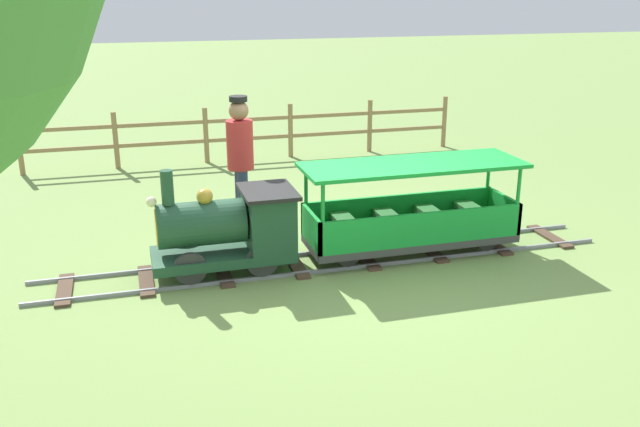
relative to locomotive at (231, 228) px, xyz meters
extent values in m
plane|color=#75934C|center=(0.00, -1.28, -0.48)|extent=(60.00, 60.00, 0.00)
cube|color=gray|center=(-0.25, -1.03, -0.46)|extent=(0.03, 6.05, 0.04)
cube|color=gray|center=(0.25, -1.03, -0.46)|extent=(0.03, 6.05, 0.04)
cube|color=#4C3828|center=(0.00, -3.68, -0.47)|extent=(0.74, 0.14, 0.03)
cube|color=#4C3828|center=(0.00, -2.92, -0.47)|extent=(0.74, 0.14, 0.03)
cube|color=#4C3828|center=(0.00, -2.17, -0.47)|extent=(0.74, 0.14, 0.03)
cube|color=#4C3828|center=(0.00, -1.41, -0.47)|extent=(0.74, 0.14, 0.03)
cube|color=#4C3828|center=(0.00, -0.65, -0.47)|extent=(0.74, 0.14, 0.03)
cube|color=#4C3828|center=(0.00, 0.10, -0.47)|extent=(0.74, 0.14, 0.03)
cube|color=#4C3828|center=(0.00, 0.86, -0.47)|extent=(0.74, 0.14, 0.03)
cube|color=#4C3828|center=(0.00, 1.61, -0.47)|extent=(0.74, 0.14, 0.03)
cube|color=#1E472D|center=(0.00, 0.09, -0.27)|extent=(0.62, 1.40, 0.10)
cylinder|color=#1E472D|center=(0.00, 0.29, 0.08)|extent=(0.44, 0.85, 0.44)
cylinder|color=#B7932D|center=(0.00, 0.72, 0.08)|extent=(0.37, 0.02, 0.37)
cylinder|color=#1E472D|center=(0.00, 0.59, 0.46)|extent=(0.12, 0.12, 0.34)
sphere|color=#B7932D|center=(0.00, 0.24, 0.35)|extent=(0.16, 0.16, 0.16)
cube|color=#1E472D|center=(0.00, -0.38, 0.05)|extent=(0.62, 0.45, 0.55)
cube|color=black|center=(0.00, -0.38, 0.35)|extent=(0.70, 0.53, 0.04)
sphere|color=#F2EAB2|center=(0.00, 0.75, 0.34)|extent=(0.10, 0.10, 0.10)
cylinder|color=#2D2D2D|center=(-0.25, 0.44, -0.28)|extent=(0.05, 0.32, 0.32)
cylinder|color=#2D2D2D|center=(0.25, 0.44, -0.28)|extent=(0.05, 0.32, 0.32)
cylinder|color=#2D2D2D|center=(-0.25, -0.26, -0.28)|extent=(0.05, 0.32, 0.32)
cylinder|color=#2D2D2D|center=(0.25, -0.26, -0.28)|extent=(0.05, 0.32, 0.32)
cube|color=#3F3F3F|center=(0.00, -1.93, -0.30)|extent=(0.70, 2.25, 0.08)
cube|color=green|center=(-0.33, -1.93, -0.09)|extent=(0.04, 2.25, 0.35)
cube|color=green|center=(0.33, -1.93, -0.09)|extent=(0.04, 2.25, 0.35)
cube|color=green|center=(0.00, -0.83, -0.09)|extent=(0.70, 0.04, 0.35)
cube|color=green|center=(0.00, -3.04, -0.09)|extent=(0.70, 0.04, 0.35)
cylinder|color=green|center=(-0.32, -0.86, 0.11)|extent=(0.04, 0.04, 0.75)
cylinder|color=green|center=(0.32, -0.86, 0.11)|extent=(0.04, 0.04, 0.75)
cylinder|color=green|center=(-0.32, -3.01, 0.11)|extent=(0.04, 0.04, 0.75)
cylinder|color=green|center=(0.32, -3.01, 0.11)|extent=(0.04, 0.04, 0.75)
cube|color=green|center=(0.00, -1.93, 0.51)|extent=(0.80, 2.35, 0.04)
cube|color=#2D6B33|center=(0.00, -2.66, -0.14)|extent=(0.54, 0.20, 0.24)
cube|color=#2D6B33|center=(0.00, -2.18, -0.14)|extent=(0.54, 0.20, 0.24)
cube|color=#2D6B33|center=(0.00, -1.69, -0.14)|extent=(0.54, 0.20, 0.24)
cube|color=#2D6B33|center=(0.00, -1.20, -0.14)|extent=(0.54, 0.20, 0.24)
cylinder|color=#262626|center=(-0.25, -1.15, -0.32)|extent=(0.04, 0.24, 0.24)
cylinder|color=#262626|center=(0.25, -1.15, -0.32)|extent=(0.04, 0.24, 0.24)
cylinder|color=#262626|center=(-0.25, -2.72, -0.32)|extent=(0.04, 0.24, 0.24)
cylinder|color=#262626|center=(0.25, -2.72, -0.32)|extent=(0.04, 0.24, 0.24)
cylinder|color=#282D47|center=(0.98, -0.29, -0.08)|extent=(0.12, 0.12, 0.80)
cylinder|color=#282D47|center=(1.16, -0.29, -0.08)|extent=(0.12, 0.12, 0.80)
cylinder|color=#B22828|center=(1.07, -0.29, 0.59)|extent=(0.30, 0.30, 0.55)
sphere|color=#936B4C|center=(1.07, -0.29, 0.98)|extent=(0.22, 0.22, 0.22)
cylinder|color=black|center=(1.07, -0.29, 1.11)|extent=(0.20, 0.20, 0.06)
cylinder|color=#93754C|center=(4.64, -4.56, -0.03)|extent=(0.08, 0.08, 0.90)
cylinder|color=#93754C|center=(4.64, -3.15, -0.03)|extent=(0.08, 0.08, 0.90)
cylinder|color=#93754C|center=(4.64, -1.74, -0.03)|extent=(0.08, 0.08, 0.90)
cylinder|color=#93754C|center=(4.64, -0.33, -0.03)|extent=(0.08, 0.08, 0.90)
cylinder|color=#93754C|center=(4.64, 1.08, -0.03)|extent=(0.08, 0.08, 0.90)
cylinder|color=#93754C|center=(4.64, 2.49, -0.03)|extent=(0.08, 0.08, 0.90)
cube|color=#93754C|center=(4.64, -1.03, 0.19)|extent=(0.04, 7.05, 0.06)
cube|color=#93754C|center=(4.64, -1.03, -0.12)|extent=(0.04, 7.05, 0.06)
camera|label=1|loc=(-6.44, 0.93, 2.30)|focal=38.71mm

